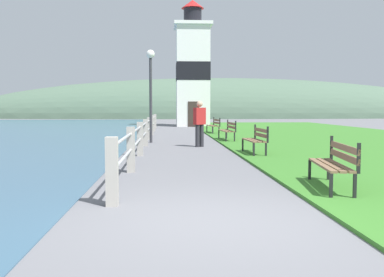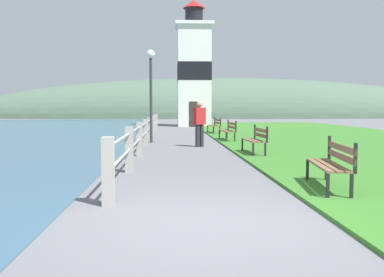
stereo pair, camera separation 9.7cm
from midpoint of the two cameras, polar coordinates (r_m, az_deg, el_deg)
ground_plane at (r=5.73m, az=3.08°, el=-11.01°), size 160.00×160.00×0.00m
grass_verge at (r=21.79m, az=19.01°, el=0.03°), size 12.00×43.95×0.06m
seawall_railing at (r=18.49m, az=-5.77°, el=1.31°), size 0.18×24.09×1.06m
park_bench_near at (r=8.07m, az=18.55°, el=-2.91°), size 0.71×1.84×0.94m
park_bench_midway at (r=13.69m, az=8.73°, el=0.04°), size 0.53×1.63×0.94m
park_bench_far at (r=19.29m, az=5.05°, el=1.25°), size 0.55×1.97×0.94m
park_bench_by_lighthouse at (r=24.79m, az=3.21°, el=1.88°), size 0.63×1.78×0.94m
lighthouse at (r=35.25m, az=0.34°, el=9.06°), size 3.04×3.04×10.18m
person_strolling at (r=16.36m, az=1.18°, el=2.21°), size 0.49×0.41×1.76m
lamp_post at (r=18.48m, az=-5.35°, el=7.94°), size 0.36×0.36×3.96m
distant_hillside at (r=65.38m, az=4.53°, el=2.77°), size 80.00×16.00×12.00m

